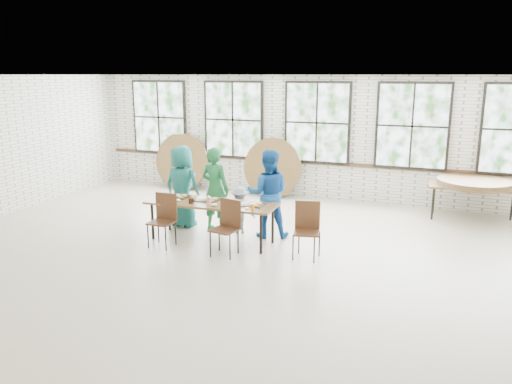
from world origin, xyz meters
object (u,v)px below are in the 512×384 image
Objects in this scene: chair_near_right at (228,222)px; storage_table at (474,188)px; dining_table at (211,205)px; chair_near_left at (164,215)px.

chair_near_right is 0.51× the size of storage_table.
chair_near_right reaches higher than storage_table.
dining_table is 1.31× the size of storage_table.
storage_table is (3.96, 3.74, 0.13)m from chair_near_right.
storage_table is at bearing 35.18° from chair_near_left.
storage_table is at bearing 33.41° from dining_table.
dining_table is 2.56× the size of chair_near_left.
dining_table is at bearing -148.58° from storage_table.
chair_near_left and chair_near_right have the same top height.
dining_table and storage_table have the same top height.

